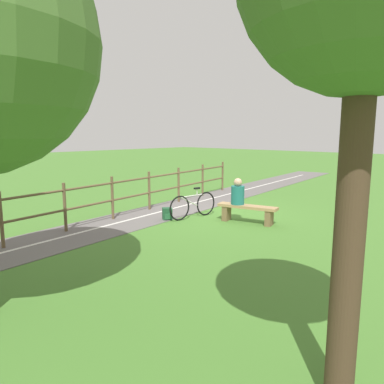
{
  "coord_description": "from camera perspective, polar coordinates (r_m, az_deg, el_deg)",
  "views": [
    {
      "loc": [
        -7.15,
        9.0,
        2.54
      ],
      "look_at": [
        -0.65,
        1.96,
        0.99
      ],
      "focal_mm": 33.93,
      "sensor_mm": 36.0,
      "label": 1
    }
  ],
  "objects": [
    {
      "name": "ground_plane",
      "position": [
        11.77,
        4.14,
        -3.27
      ],
      "size": [
        80.0,
        80.0,
        0.0
      ],
      "primitive_type": "plane",
      "color": "#477A2D"
    },
    {
      "name": "person_seated",
      "position": [
        10.52,
        7.2,
        -0.2
      ],
      "size": [
        0.45,
        0.45,
        0.76
      ],
      "rotation": [
        0.0,
        0.0,
        0.23
      ],
      "color": "#1E6B66",
      "rests_on": "bench"
    },
    {
      "name": "bench",
      "position": [
        10.5,
        8.68,
        -2.94
      ],
      "size": [
        1.77,
        0.76,
        0.51
      ],
      "rotation": [
        0.0,
        0.0,
        0.23
      ],
      "color": "#A88456",
      "rests_on": "ground_plane"
    },
    {
      "name": "path_centre_line",
      "position": [
        10.0,
        -15.73,
        -5.75
      ],
      "size": [
        3.54,
        31.83,
        0.0
      ],
      "primitive_type": "cube",
      "rotation": [
        0.0,
        0.0,
        0.11
      ],
      "color": "silver",
      "rests_on": "paved_path"
    },
    {
      "name": "bicycle",
      "position": [
        10.98,
        0.17,
        -2.08
      ],
      "size": [
        0.24,
        1.79,
        0.92
      ],
      "rotation": [
        0.0,
        0.0,
        1.46
      ],
      "color": "black",
      "rests_on": "ground_plane"
    },
    {
      "name": "paved_path",
      "position": [
        10.0,
        -15.73,
        -5.81
      ],
      "size": [
        5.88,
        36.01,
        0.02
      ],
      "primitive_type": "cube",
      "rotation": [
        0.0,
        0.0,
        0.11
      ],
      "color": "#66605E",
      "rests_on": "ground_plane"
    },
    {
      "name": "fence_roadside",
      "position": [
        10.41,
        -15.73,
        -1.01
      ],
      "size": [
        2.32,
        14.86,
        1.29
      ],
      "rotation": [
        0.0,
        0.0,
        1.72
      ],
      "color": "brown",
      "rests_on": "ground_plane"
    },
    {
      "name": "backpack",
      "position": [
        10.79,
        -3.91,
        -3.46
      ],
      "size": [
        0.36,
        0.36,
        0.36
      ],
      "rotation": [
        0.0,
        0.0,
        0.94
      ],
      "color": "#1E4C2D",
      "rests_on": "ground_plane"
    }
  ]
}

